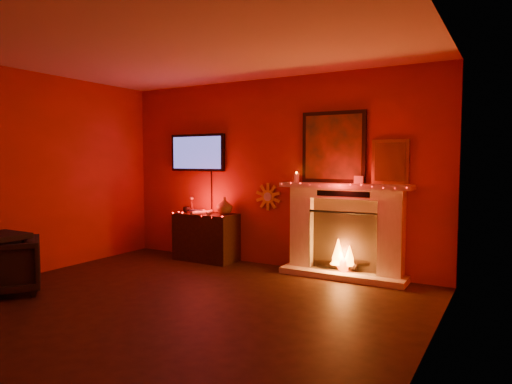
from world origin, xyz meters
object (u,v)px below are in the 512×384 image
fireplace (344,222)px  sunburst_clock (268,197)px  console_table (207,235)px  armchair (6,266)px  tv (198,153)px

fireplace → sunburst_clock: bearing=175.6°
console_table → armchair: (-0.96, -2.58, -0.07)m
fireplace → console_table: fireplace is taller
fireplace → sunburst_clock: fireplace is taller
fireplace → console_table: bearing=-176.6°
console_table → fireplace: bearing=3.4°
fireplace → armchair: bearing=-138.8°
sunburst_clock → armchair: bearing=-124.2°
fireplace → sunburst_clock: (-1.19, 0.09, 0.28)m
tv → armchair: 3.14m
sunburst_clock → console_table: size_ratio=0.41×
tv → sunburst_clock: 1.41m
fireplace → tv: fireplace is taller
fireplace → sunburst_clock: size_ratio=5.45×
fireplace → console_table: (-2.14, -0.13, -0.33)m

